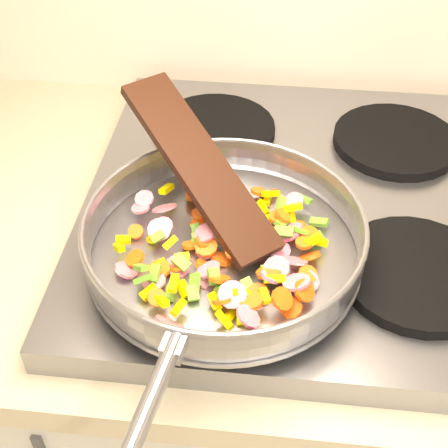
# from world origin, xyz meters

# --- Properties ---
(cooktop) EXTENTS (0.60, 0.60, 0.04)m
(cooktop) POSITION_xyz_m (-0.70, 1.67, 0.92)
(cooktop) COLOR #939399
(cooktop) RESTS_ON counter_top
(grate_fl) EXTENTS (0.19, 0.19, 0.02)m
(grate_fl) POSITION_xyz_m (-0.84, 1.52, 0.95)
(grate_fl) COLOR black
(grate_fl) RESTS_ON cooktop
(grate_fr) EXTENTS (0.19, 0.19, 0.02)m
(grate_fr) POSITION_xyz_m (-0.56, 1.52, 0.95)
(grate_fr) COLOR black
(grate_fr) RESTS_ON cooktop
(grate_bl) EXTENTS (0.19, 0.19, 0.02)m
(grate_bl) POSITION_xyz_m (-0.84, 1.81, 0.95)
(grate_bl) COLOR black
(grate_bl) RESTS_ON cooktop
(grate_br) EXTENTS (0.19, 0.19, 0.02)m
(grate_br) POSITION_xyz_m (-0.56, 1.81, 0.95)
(grate_br) COLOR black
(grate_br) RESTS_ON cooktop
(saute_pan) EXTENTS (0.38, 0.54, 0.06)m
(saute_pan) POSITION_xyz_m (-0.79, 1.52, 0.99)
(saute_pan) COLOR #9E9EA5
(saute_pan) RESTS_ON grate_fl
(vegetable_heap) EXTENTS (0.26, 0.28, 0.05)m
(vegetable_heap) POSITION_xyz_m (-0.78, 1.52, 0.97)
(vegetable_heap) COLOR #FFE700
(vegetable_heap) RESTS_ON saute_pan
(wooden_spatula) EXTENTS (0.23, 0.25, 0.12)m
(wooden_spatula) POSITION_xyz_m (-0.83, 1.60, 1.03)
(wooden_spatula) COLOR black
(wooden_spatula) RESTS_ON saute_pan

